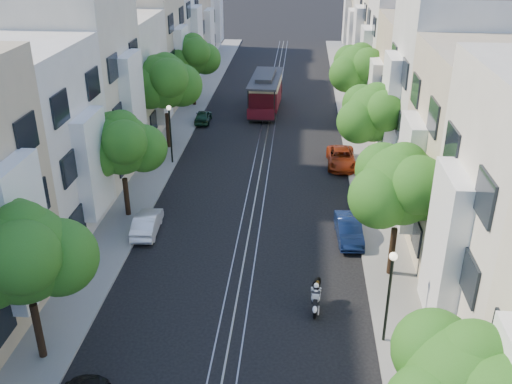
% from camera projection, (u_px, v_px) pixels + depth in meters
% --- Properties ---
extents(ground, '(200.00, 200.00, 0.00)m').
position_uv_depth(ground, '(266.00, 137.00, 45.41)').
color(ground, black).
rests_on(ground, ground).
extents(sidewalk_east, '(2.50, 80.00, 0.12)m').
position_uv_depth(sidewalk_east, '(358.00, 139.00, 44.87)').
color(sidewalk_east, gray).
rests_on(sidewalk_east, ground).
extents(sidewalk_west, '(2.50, 80.00, 0.12)m').
position_uv_depth(sidewalk_west, '(177.00, 134.00, 45.90)').
color(sidewalk_west, gray).
rests_on(sidewalk_west, ground).
extents(rail_left, '(0.06, 80.00, 0.02)m').
position_uv_depth(rail_left, '(259.00, 137.00, 45.44)').
color(rail_left, gray).
rests_on(rail_left, ground).
extents(rail_slot, '(0.06, 80.00, 0.02)m').
position_uv_depth(rail_slot, '(266.00, 137.00, 45.41)').
color(rail_slot, gray).
rests_on(rail_slot, ground).
extents(rail_right, '(0.06, 80.00, 0.02)m').
position_uv_depth(rail_right, '(273.00, 137.00, 45.37)').
color(rail_right, gray).
rests_on(rail_right, ground).
extents(lane_line, '(0.08, 80.00, 0.01)m').
position_uv_depth(lane_line, '(266.00, 137.00, 45.41)').
color(lane_line, tan).
rests_on(lane_line, ground).
extents(townhouses_east, '(7.75, 72.00, 12.00)m').
position_uv_depth(townhouses_east, '(426.00, 76.00, 42.25)').
color(townhouses_east, beige).
rests_on(townhouses_east, ground).
extents(townhouses_west, '(7.75, 72.00, 11.76)m').
position_uv_depth(townhouses_west, '(113.00, 71.00, 43.98)').
color(townhouses_west, silver).
rests_on(townhouses_west, ground).
extents(tree_e_b, '(4.93, 4.08, 6.68)m').
position_uv_depth(tree_e_b, '(401.00, 187.00, 25.74)').
color(tree_e_b, black).
rests_on(tree_e_b, ground).
extents(tree_e_c, '(4.84, 3.99, 6.52)m').
position_uv_depth(tree_e_c, '(374.00, 115.00, 35.69)').
color(tree_e_c, black).
rests_on(tree_e_c, ground).
extents(tree_e_d, '(5.01, 4.16, 6.85)m').
position_uv_depth(tree_e_d, '(360.00, 69.00, 45.47)').
color(tree_e_d, black).
rests_on(tree_e_d, ground).
extents(tree_w_a, '(4.93, 4.08, 6.68)m').
position_uv_depth(tree_w_a, '(24.00, 256.00, 20.47)').
color(tree_w_a, black).
rests_on(tree_w_a, ground).
extents(tree_w_b, '(4.72, 3.87, 6.27)m').
position_uv_depth(tree_w_b, '(122.00, 146.00, 31.41)').
color(tree_w_b, black).
rests_on(tree_w_b, ground).
extents(tree_w_c, '(5.13, 4.28, 7.09)m').
position_uv_depth(tree_w_c, '(165.00, 83.00, 41.01)').
color(tree_w_c, black).
rests_on(tree_w_c, ground).
extents(tree_w_d, '(4.84, 3.99, 6.52)m').
position_uv_depth(tree_w_d, '(193.00, 56.00, 51.10)').
color(tree_w_d, black).
rests_on(tree_w_d, ground).
extents(lamp_east, '(0.32, 0.32, 4.16)m').
position_uv_depth(lamp_east, '(390.00, 284.00, 22.15)').
color(lamp_east, black).
rests_on(lamp_east, ground).
extents(lamp_west, '(0.32, 0.32, 4.16)m').
position_uv_depth(lamp_west, '(170.00, 126.00, 39.23)').
color(lamp_west, black).
rests_on(lamp_west, ground).
extents(sportbike_rider, '(0.50, 1.82, 1.31)m').
position_uv_depth(sportbike_rider, '(316.00, 296.00, 24.99)').
color(sportbike_rider, black).
rests_on(sportbike_rider, ground).
extents(cable_car, '(2.86, 8.15, 3.10)m').
position_uv_depth(cable_car, '(266.00, 91.00, 50.96)').
color(cable_car, black).
rests_on(cable_car, ground).
extents(parked_car_e_mid, '(1.47, 3.68, 1.19)m').
position_uv_depth(parked_car_e_mid, '(349.00, 230.00, 30.65)').
color(parked_car_e_mid, '#0B183B').
rests_on(parked_car_e_mid, ground).
extents(parked_car_e_far, '(1.97, 4.22, 1.17)m').
position_uv_depth(parked_car_e_far, '(341.00, 158.00, 39.89)').
color(parked_car_e_far, maroon).
rests_on(parked_car_e_far, ground).
extents(parked_car_w_mid, '(1.40, 3.56, 1.15)m').
position_uv_depth(parked_car_w_mid, '(147.00, 223.00, 31.35)').
color(parked_car_w_mid, white).
rests_on(parked_car_w_mid, ground).
extents(parked_car_w_far, '(1.37, 3.19, 1.07)m').
position_uv_depth(parked_car_w_far, '(203.00, 116.00, 48.46)').
color(parked_car_w_far, '#153522').
rests_on(parked_car_w_far, ground).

